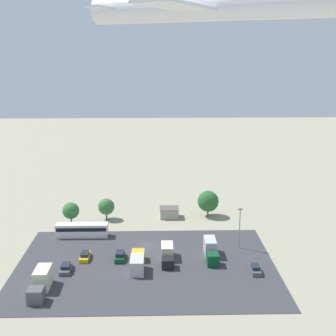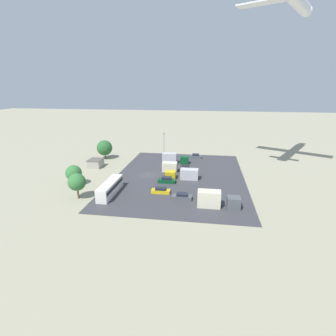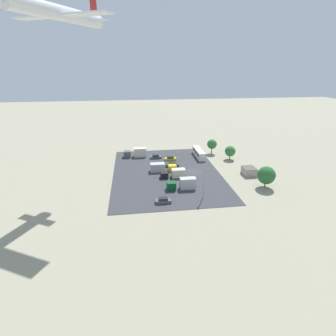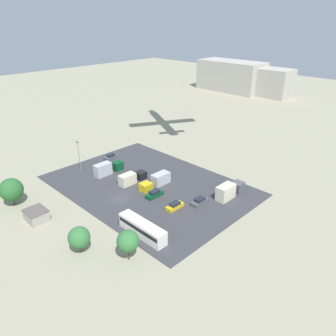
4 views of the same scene
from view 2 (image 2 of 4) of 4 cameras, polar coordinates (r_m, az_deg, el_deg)
The scene contains 16 objects.
ground_plane at distance 76.56m, azimuth -4.56°, elevation -1.58°, with size 400.00×400.00×0.00m, color gray.
parking_lot_surface at distance 75.04m, azimuth 2.53°, elevation -1.91°, with size 50.94×36.22×0.08m.
shed_building at distance 86.72m, azimuth -15.47°, elevation 1.03°, with size 4.81×4.15×2.54m.
bus at distance 64.32m, azimuth -12.49°, elevation -4.15°, with size 11.68×2.63×3.06m.
parked_car_0 at distance 63.75m, azimuth -1.59°, elevation -4.94°, with size 1.78×4.53×1.42m.
parked_car_1 at distance 94.58m, azimuth 6.04°, elevation 2.58°, with size 1.71×4.25×1.49m.
parked_car_2 at distance 60.50m, azimuth 3.09°, elevation -6.23°, with size 1.95×4.46×1.46m.
parked_car_3 at distance 70.20m, azimuth -0.28°, elevation -2.68°, with size 1.85×4.65×1.64m.
parked_truck_0 at distance 78.92m, azimuth 1.34°, elevation 0.12°, with size 2.40×8.10×2.82m.
parked_truck_1 at distance 87.47m, azimuth 1.28°, elevation 2.06°, with size 2.30×8.70×3.40m.
parked_truck_2 at distance 72.99m, azimuth 3.49°, elevation -1.36°, with size 2.57×9.05×2.90m.
parked_truck_3 at distance 57.25m, azimuth 10.39°, elevation -6.83°, with size 2.59×9.02×3.57m.
tree_near_shed at distance 95.19m, azimuth -13.65°, elevation 4.28°, with size 5.39×5.39×6.63m.
tree_apron_mid at distance 72.22m, azimuth -19.85°, elevation -1.03°, with size 4.12×4.12×5.38m.
tree_apron_far at distance 63.10m, azimuth -19.23°, elevation -2.92°, with size 4.02×4.02×6.08m.
light_pole_lot_centre at distance 93.61m, azimuth -0.89°, elevation 5.21°, with size 0.90×0.28×8.91m.
Camera 2 is at (70.33, 16.75, 25.19)m, focal length 28.00 mm.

